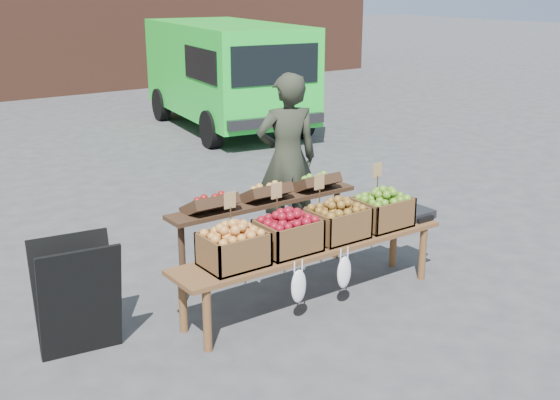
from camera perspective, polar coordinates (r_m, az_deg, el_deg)
ground at (r=6.54m, az=4.50°, el=-7.94°), size 80.00×80.00×0.00m
delivery_van at (r=13.75m, az=-4.37°, el=9.95°), size 2.74×4.78×2.02m
vendor at (r=7.64m, az=0.59°, el=3.37°), size 0.79×0.65×1.88m
chalkboard_sign at (r=5.65m, az=-16.13°, el=-7.62°), size 0.66×0.42×0.94m
back_table at (r=6.76m, az=-1.24°, el=-2.25°), size 2.10×0.44×1.04m
display_bench at (r=6.31m, az=2.66°, el=-6.01°), size 2.70×0.56×0.57m
crate_golden_apples at (r=5.71m, az=-3.82°, el=-4.01°), size 0.50×0.40×0.28m
crate_russet_pears at (r=6.00m, az=0.65°, el=-2.90°), size 0.50×0.40×0.28m
crate_red_apples at (r=6.32m, az=4.67°, el=-1.88°), size 0.50×0.40×0.28m
crate_green_apples at (r=6.67m, az=8.29°, el=-0.96°), size 0.50×0.40×0.28m
weighing_scale at (r=6.99m, az=10.77°, el=-1.08°), size 0.34×0.30×0.08m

